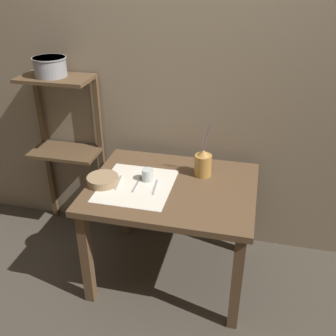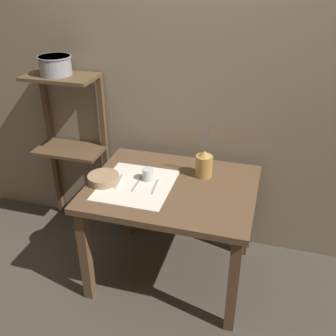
{
  "view_description": "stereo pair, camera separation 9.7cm",
  "coord_description": "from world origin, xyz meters",
  "views": [
    {
      "loc": [
        0.45,
        -2.03,
        1.97
      ],
      "look_at": [
        -0.02,
        0.0,
        0.83
      ],
      "focal_mm": 42.0,
      "sensor_mm": 36.0,
      "label": 1
    },
    {
      "loc": [
        0.55,
        -2.0,
        1.97
      ],
      "look_at": [
        -0.02,
        0.0,
        0.83
      ],
      "focal_mm": 42.0,
      "sensor_mm": 36.0,
      "label": 2
    }
  ],
  "objects": [
    {
      "name": "linen_cloth",
      "position": [
        -0.21,
        -0.05,
        0.72
      ],
      "size": [
        0.44,
        0.49,
        0.0
      ],
      "color": "silver",
      "rests_on": "wooden_table"
    },
    {
      "name": "wooden_table",
      "position": [
        0.0,
        0.0,
        0.61
      ],
      "size": [
        1.03,
        0.82,
        0.71
      ],
      "color": "brown",
      "rests_on": "ground_plane"
    },
    {
      "name": "ground_plane",
      "position": [
        0.0,
        0.0,
        0.0
      ],
      "size": [
        12.0,
        12.0,
        0.0
      ],
      "primitive_type": "plane",
      "color": "#473F35"
    },
    {
      "name": "spoon_inner",
      "position": [
        -0.21,
        0.0,
        0.72
      ],
      "size": [
        0.02,
        0.19,
        0.02
      ],
      "color": "#939399",
      "rests_on": "wooden_table"
    },
    {
      "name": "pitcher_with_flowers",
      "position": [
        0.16,
        0.18,
        0.8
      ],
      "size": [
        0.11,
        0.11,
        0.38
      ],
      "color": "#B7843D",
      "rests_on": "wooden_table"
    },
    {
      "name": "knife_center",
      "position": [
        -0.33,
        -0.05,
        0.72
      ],
      "size": [
        0.03,
        0.17,
        0.0
      ],
      "color": "#939399",
      "rests_on": "wooden_table"
    },
    {
      "name": "stone_wall_back",
      "position": [
        0.0,
        0.52,
        1.2
      ],
      "size": [
        7.0,
        0.06,
        2.4
      ],
      "color": "gray",
      "rests_on": "ground_plane"
    },
    {
      "name": "wooden_bowl",
      "position": [
        -0.42,
        -0.08,
        0.74
      ],
      "size": [
        0.2,
        0.2,
        0.05
      ],
      "color": "#9E7F5B",
      "rests_on": "wooden_table"
    },
    {
      "name": "wooden_shelf_unit",
      "position": [
        -0.88,
        0.37,
        0.85
      ],
      "size": [
        0.5,
        0.28,
        1.25
      ],
      "color": "brown",
      "rests_on": "ground_plane"
    },
    {
      "name": "metal_pot_large",
      "position": [
        -0.91,
        0.33,
        1.32
      ],
      "size": [
        0.23,
        0.23,
        0.13
      ],
      "color": "#939399",
      "rests_on": "wooden_shelf_unit"
    },
    {
      "name": "glass_tumbler_near",
      "position": [
        -0.16,
        0.02,
        0.76
      ],
      "size": [
        0.07,
        0.07,
        0.08
      ],
      "color": "silver",
      "rests_on": "wooden_table"
    },
    {
      "name": "fork_inner",
      "position": [
        -0.09,
        -0.05,
        0.72
      ],
      "size": [
        0.03,
        0.17,
        0.0
      ],
      "color": "#939399",
      "rests_on": "wooden_table"
    }
  ]
}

